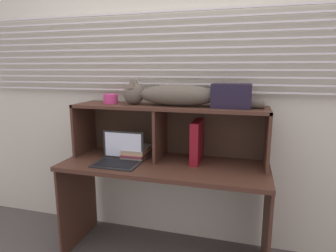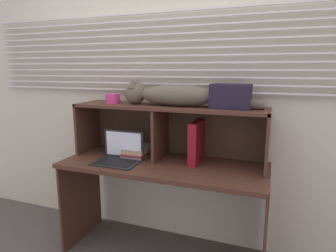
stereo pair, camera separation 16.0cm
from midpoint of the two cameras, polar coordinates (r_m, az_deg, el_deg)
name	(u,v)px [view 2 (the right image)]	position (r m, az deg, el deg)	size (l,w,h in m)	color
back_panel_with_blinds	(177,85)	(2.26, 3.95, 8.05)	(4.40, 0.08, 2.50)	beige
desk	(163,182)	(2.10, 1.19, -11.03)	(1.45, 0.57, 0.72)	#46291D
hutch_shelf_unit	(169,120)	(2.11, 2.31, 1.09)	(1.40, 0.33, 0.40)	#46291D
cat	(172,95)	(2.05, 3.13, 6.15)	(1.00, 0.19, 0.19)	brown
laptop	(119,156)	(2.10, -7.56, -5.88)	(0.32, 0.23, 0.21)	black
binder_upright	(196,142)	(2.06, 7.91, -3.18)	(0.06, 0.26, 0.30)	maroon
book_stack	(138,151)	(2.22, -3.88, -5.03)	(0.17, 0.26, 0.07)	gray
small_basket	(113,98)	(2.24, -8.90, 5.43)	(0.11, 0.11, 0.07)	#C83775
storage_box	(231,96)	(1.97, 14.69, 5.73)	(0.26, 0.17, 0.16)	black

